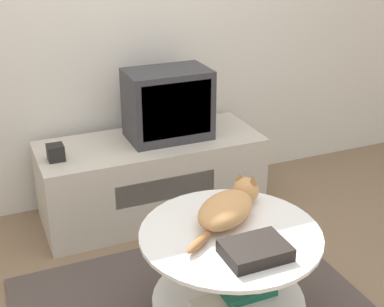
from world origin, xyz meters
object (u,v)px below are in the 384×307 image
at_px(tv, 168,104).
at_px(cat, 229,206).
at_px(speaker, 56,153).
at_px(dvd_box, 255,250).

relative_size(tv, cat, 1.00).
distance_m(speaker, cat, 1.11).
bearing_deg(tv, cat, -96.19).
bearing_deg(tv, dvd_box, -96.33).
distance_m(speaker, dvd_box, 1.35).
bearing_deg(cat, tv, 47.63).
xyz_separation_m(speaker, dvd_box, (0.53, -1.24, 0.01)).
bearing_deg(cat, dvd_box, -133.01).
bearing_deg(dvd_box, cat, 83.17).
relative_size(speaker, dvd_box, 0.36).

